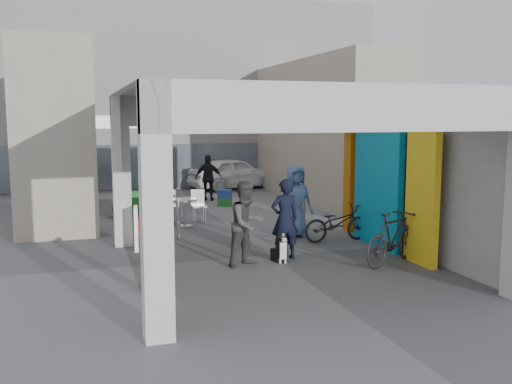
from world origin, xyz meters
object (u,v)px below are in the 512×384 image
object	(u,v)px
border_collie	(281,249)
man_elderly	(295,201)
produce_stand	(132,207)
bicycle_rear	(393,238)
cafe_set	(178,213)
man_crates	(209,178)
man_with_dog	(285,219)
white_van	(234,173)
bicycle_front	(337,223)
man_back_turned	(247,224)

from	to	relation	value
border_collie	man_elderly	xyz separation A→B (m)	(1.22, 2.29, 0.64)
produce_stand	bicycle_rear	world-z (taller)	bicycle_rear
cafe_set	man_elderly	distance (m)	3.61
produce_stand	man_crates	distance (m)	3.94
man_with_dog	bicycle_rear	bearing A→B (deg)	147.28
cafe_set	produce_stand	size ratio (longest dim) A/B	1.35
man_elderly	bicycle_rear	bearing A→B (deg)	-76.76
cafe_set	border_collie	bearing A→B (deg)	-74.59
man_crates	man_elderly	bearing A→B (deg)	116.59
cafe_set	man_crates	distance (m)	4.68
white_van	produce_stand	bearing A→B (deg)	125.96
border_collie	man_crates	size ratio (longest dim) A/B	0.41
man_elderly	border_collie	bearing A→B (deg)	-121.22
man_with_dog	white_van	distance (m)	12.02
man_with_dog	cafe_set	bearing A→B (deg)	-75.02
produce_stand	man_elderly	world-z (taller)	man_elderly
bicycle_front	border_collie	bearing A→B (deg)	124.42
cafe_set	bicycle_front	size ratio (longest dim) A/B	0.89
man_crates	white_van	world-z (taller)	man_crates
cafe_set	man_with_dog	distance (m)	4.81
man_back_turned	bicycle_rear	bearing A→B (deg)	-40.84
man_back_turned	white_van	bearing A→B (deg)	50.79
man_elderly	man_crates	bearing A→B (deg)	92.83
produce_stand	white_van	distance (m)	7.32
border_collie	bicycle_front	world-z (taller)	bicycle_front
man_crates	bicycle_rear	world-z (taller)	man_crates
man_crates	bicycle_rear	xyz separation A→B (m)	(1.62, -9.91, -0.28)
man_elderly	white_van	xyz separation A→B (m)	(1.08, 9.79, -0.25)
man_elderly	white_van	world-z (taller)	man_elderly
cafe_set	white_van	world-z (taller)	white_van
man_back_turned	man_crates	world-z (taller)	man_back_turned
border_collie	man_crates	bearing A→B (deg)	76.82
man_back_turned	man_elderly	xyz separation A→B (m)	(1.97, 2.33, 0.04)
cafe_set	bicycle_rear	bearing A→B (deg)	-58.48
produce_stand	man_elderly	distance (m)	5.64
border_collie	bicycle_rear	size ratio (longest dim) A/B	0.37
produce_stand	man_with_dog	distance (m)	6.83
cafe_set	bicycle_rear	xyz separation A→B (m)	(3.46, -5.64, 0.23)
man_crates	bicycle_front	world-z (taller)	man_crates
cafe_set	man_elderly	world-z (taller)	man_elderly
man_back_turned	bicycle_front	distance (m)	3.16
bicycle_rear	white_van	distance (m)	12.94
white_van	man_crates	bearing A→B (deg)	136.04
produce_stand	man_elderly	xyz separation A→B (m)	(3.67, -4.24, 0.61)
cafe_set	white_van	xyz separation A→B (m)	(3.62, 7.29, 0.34)
bicycle_rear	cafe_set	bearing A→B (deg)	5.10
produce_stand	man_back_turned	distance (m)	6.81
border_collie	bicycle_front	bearing A→B (deg)	26.59
bicycle_rear	border_collie	bearing A→B (deg)	41.79
cafe_set	bicycle_rear	size ratio (longest dim) A/B	0.83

